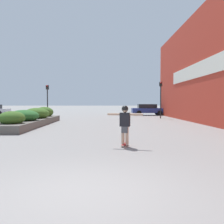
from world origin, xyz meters
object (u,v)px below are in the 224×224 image
object	(u,v)px
skateboard	(125,145)
traffic_light_left	(47,96)
skateboarder	(125,121)
traffic_light_right	(161,94)
car_leftmost	(148,109)
car_center_right	(223,109)

from	to	relation	value
skateboard	traffic_light_left	distance (m)	18.70
skateboard	skateboarder	bearing A→B (deg)	92.35
traffic_light_right	skateboarder	bearing A→B (deg)	-106.26
car_leftmost	traffic_light_left	size ratio (longest dim) A/B	1.24
skateboard	traffic_light_left	bearing A→B (deg)	128.61
skateboarder	car_center_right	distance (m)	28.30
skateboarder	car_leftmost	distance (m)	24.20
traffic_light_left	car_leftmost	bearing A→B (deg)	29.25
skateboarder	car_leftmost	bearing A→B (deg)	95.18
skateboarder	car_leftmost	size ratio (longest dim) A/B	0.33
car_center_right	traffic_light_right	distance (m)	12.36
skateboarder	car_center_right	size ratio (longest dim) A/B	0.31
traffic_light_right	car_leftmost	bearing A→B (deg)	92.14
skateboard	skateboarder	size ratio (longest dim) A/B	0.43
skateboarder	traffic_light_right	distance (m)	17.76
skateboard	car_center_right	size ratio (longest dim) A/B	0.13
skateboarder	traffic_light_right	bearing A→B (deg)	90.12
car_leftmost	car_center_right	distance (m)	10.23
car_leftmost	car_center_right	bearing A→B (deg)	91.75
skateboarder	traffic_light_left	size ratio (longest dim) A/B	0.41
skateboard	skateboarder	world-z (taller)	skateboarder
skateboard	traffic_light_right	bearing A→B (deg)	90.12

